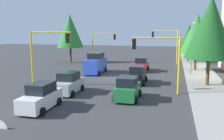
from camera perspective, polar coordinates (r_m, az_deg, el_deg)
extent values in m
plane|color=#353538|center=(30.42, 0.55, -1.83)|extent=(120.00, 120.00, 0.00)
cube|color=gray|center=(34.67, 19.72, -0.87)|extent=(80.00, 4.00, 0.15)
cube|color=silver|center=(20.35, -16.22, -7.86)|extent=(2.20, 0.36, 0.01)
cone|color=silver|center=(21.43, -14.46, -6.91)|extent=(0.01, 1.10, 1.10)
cylinder|color=yellow|center=(45.51, -4.48, 5.23)|extent=(0.18, 0.18, 5.30)
cylinder|color=yellow|center=(44.73, -1.76, 8.39)|extent=(0.12, 4.50, 0.12)
cube|color=black|center=(44.26, 0.61, 7.64)|extent=(0.36, 0.32, 0.96)
sphere|color=red|center=(44.21, 0.84, 8.02)|extent=(0.18, 0.18, 0.18)
sphere|color=yellow|center=(44.22, 0.84, 7.63)|extent=(0.18, 0.18, 0.18)
sphere|color=green|center=(44.23, 0.84, 7.25)|extent=(0.18, 0.18, 0.18)
cylinder|color=yellow|center=(43.11, 14.84, 5.04)|extent=(0.18, 0.18, 5.78)
cylinder|color=yellow|center=(43.04, 11.97, 8.79)|extent=(0.12, 4.50, 0.12)
cube|color=black|center=(43.16, 9.41, 8.10)|extent=(0.36, 0.32, 0.96)
sphere|color=red|center=(43.17, 9.18, 8.50)|extent=(0.18, 0.18, 0.18)
sphere|color=yellow|center=(43.18, 9.17, 8.11)|extent=(0.18, 0.18, 0.18)
sphere|color=green|center=(43.19, 9.16, 7.71)|extent=(0.18, 0.18, 0.18)
cylinder|color=yellow|center=(27.37, -18.00, 2.57)|extent=(0.18, 0.18, 5.77)
cylinder|color=yellow|center=(26.08, -14.07, 8.45)|extent=(0.12, 4.50, 0.12)
cube|color=black|center=(25.25, -10.20, 7.25)|extent=(0.36, 0.32, 0.96)
sphere|color=red|center=(25.17, -9.84, 7.93)|extent=(0.18, 0.18, 0.18)
sphere|color=yellow|center=(25.18, -9.82, 7.25)|extent=(0.18, 0.18, 0.18)
sphere|color=green|center=(25.19, -9.80, 6.57)|extent=(0.18, 0.18, 0.18)
cylinder|color=yellow|center=(23.23, 15.20, 0.95)|extent=(0.18, 0.18, 5.28)
cylinder|color=yellow|center=(23.08, 9.83, 7.30)|extent=(0.12, 4.50, 0.12)
cube|color=black|center=(23.33, 5.14, 5.99)|extent=(0.36, 0.32, 0.96)
sphere|color=red|center=(23.34, 4.71, 6.74)|extent=(0.18, 0.18, 0.18)
sphere|color=yellow|center=(23.36, 4.70, 6.00)|extent=(0.18, 0.18, 0.18)
sphere|color=green|center=(23.38, 4.69, 5.27)|extent=(0.18, 0.18, 0.18)
cylinder|color=slate|center=(33.16, 17.97, 4.75)|extent=(0.14, 0.14, 7.00)
cylinder|color=slate|center=(32.18, 18.37, 10.49)|extent=(1.80, 0.10, 0.10)
ellipsoid|color=silver|center=(31.28, 18.47, 10.26)|extent=(0.56, 0.28, 0.20)
cylinder|color=brown|center=(37.39, 18.65, 1.95)|extent=(0.36, 0.36, 2.80)
cone|color=#28752D|center=(37.12, 18.98, 8.09)|extent=(4.48, 4.48, 5.60)
cylinder|color=brown|center=(27.56, 21.23, -0.32)|extent=(0.36, 0.36, 3.14)
cone|color=#19511E|center=(27.22, 21.80, 9.08)|extent=(5.03, 5.03, 6.28)
cylinder|color=brown|center=(47.30, 17.14, 3.18)|extent=(0.36, 0.36, 2.31)
cone|color=#19511E|center=(47.09, 17.33, 7.14)|extent=(3.70, 3.70, 4.62)
cylinder|color=brown|center=(45.01, -9.52, 3.57)|extent=(0.36, 0.36, 2.92)
cone|color=#28752D|center=(44.79, -9.66, 8.90)|extent=(4.68, 4.68, 5.84)
cube|color=blue|center=(33.54, -3.84, 1.09)|extent=(4.80, 1.90, 1.85)
cube|color=black|center=(33.60, -3.73, 3.35)|extent=(2.50, 1.67, 0.76)
cylinder|color=black|center=(31.96, -2.92, -0.75)|extent=(0.60, 0.20, 0.60)
cylinder|color=black|center=(32.61, -6.32, -0.59)|extent=(0.60, 0.20, 0.60)
cylinder|color=black|center=(34.78, -1.48, 0.08)|extent=(0.60, 0.20, 0.60)
cylinder|color=black|center=(35.37, -4.63, 0.21)|extent=(0.60, 0.20, 0.60)
cube|color=black|center=(27.45, 5.86, -1.64)|extent=(3.72, 1.64, 1.05)
cube|color=black|center=(27.11, 5.83, 0.17)|extent=(1.93, 1.44, 0.76)
cylinder|color=black|center=(28.77, 4.44, -1.90)|extent=(0.60, 0.20, 0.60)
cylinder|color=black|center=(28.54, 7.93, -2.05)|extent=(0.60, 0.20, 0.60)
cylinder|color=black|center=(26.55, 3.59, -2.84)|extent=(0.60, 0.20, 0.60)
cylinder|color=black|center=(26.29, 7.37, -3.02)|extent=(0.60, 0.20, 0.60)
cube|color=white|center=(19.26, -16.18, -6.72)|extent=(4.08, 1.64, 1.05)
cube|color=black|center=(19.21, -16.00, -3.97)|extent=(2.12, 1.44, 0.76)
cylinder|color=black|center=(17.90, -15.72, -9.23)|extent=(0.60, 0.20, 0.60)
cylinder|color=black|center=(18.81, -20.42, -8.57)|extent=(0.60, 0.20, 0.60)
cylinder|color=black|center=(20.03, -12.11, -7.10)|extent=(0.60, 0.20, 0.60)
cylinder|color=black|center=(20.84, -16.47, -6.62)|extent=(0.60, 0.20, 0.60)
cube|color=red|center=(35.54, 6.77, 0.86)|extent=(3.82, 1.68, 1.05)
cube|color=black|center=(35.23, 6.76, 2.27)|extent=(1.99, 1.48, 0.76)
cylinder|color=black|center=(36.88, 5.61, 0.58)|extent=(0.60, 0.20, 0.60)
cylinder|color=black|center=(36.66, 8.40, 0.47)|extent=(0.60, 0.20, 0.60)
cylinder|color=black|center=(34.57, 5.02, 0.00)|extent=(0.60, 0.20, 0.60)
cylinder|color=black|center=(34.34, 7.99, -0.12)|extent=(0.60, 0.20, 0.60)
cube|color=#B2B5BA|center=(23.45, -10.12, -3.63)|extent=(3.82, 1.79, 1.05)
cube|color=black|center=(23.44, -9.99, -1.37)|extent=(1.98, 1.58, 0.76)
cylinder|color=black|center=(22.11, -9.08, -5.43)|extent=(0.60, 0.20, 0.60)
cylinder|color=black|center=(22.92, -13.49, -5.05)|extent=(0.60, 0.20, 0.60)
cylinder|color=black|center=(24.24, -6.87, -4.07)|extent=(0.60, 0.20, 0.60)
cylinder|color=black|center=(24.97, -10.98, -3.78)|extent=(0.60, 0.20, 0.60)
cube|color=#1E7238|center=(21.14, 3.60, -4.93)|extent=(3.60, 1.72, 1.05)
cube|color=black|center=(20.77, 3.54, -2.63)|extent=(1.87, 1.52, 0.76)
cylinder|color=black|center=(22.48, 1.80, -5.08)|extent=(0.60, 0.20, 0.60)
cylinder|color=black|center=(22.17, 6.48, -5.34)|extent=(0.60, 0.20, 0.60)
cylinder|color=black|center=(20.38, 0.44, -6.59)|extent=(0.60, 0.20, 0.60)
cylinder|color=black|center=(20.04, 5.60, -6.92)|extent=(0.60, 0.20, 0.60)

